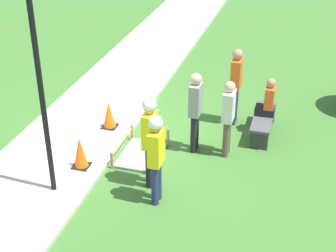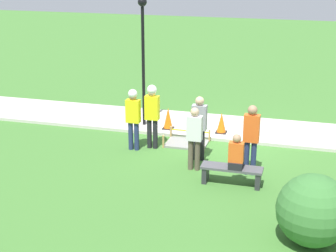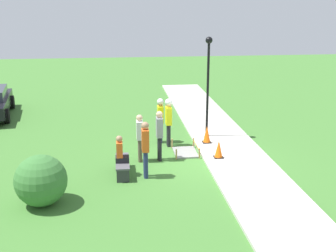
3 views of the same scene
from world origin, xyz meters
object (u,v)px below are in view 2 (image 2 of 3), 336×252
Objects in this scene: traffic_cone_far_patch at (168,118)px; person_seated_on_bench at (236,155)px; worker_assistant at (133,114)px; bystander_in_gray_shirt at (194,135)px; worker_supervisor at (152,110)px; bystander_in_white_shirt at (199,124)px; lamppost_near at (143,44)px; traffic_cone_near_patch at (221,123)px; bystander_in_orange_shirt at (251,135)px; park_bench at (232,172)px.

traffic_cone_far_patch is 4.36m from person_seated_on_bench.
worker_assistant reaches higher than bystander_in_gray_shirt.
person_seated_on_bench is 3.35m from worker_supervisor.
lamppost_near is (2.31, -2.21, 1.71)m from bystander_in_white_shirt.
traffic_cone_far_patch is 3.15m from bystander_in_gray_shirt.
traffic_cone_near_patch is at bearing -177.61° from traffic_cone_far_patch.
bystander_in_white_shirt reaches higher than bystander_in_gray_shirt.
traffic_cone_far_patch is at bearing -92.12° from worker_supervisor.
bystander_in_orange_shirt is (-2.98, 1.11, -0.09)m from worker_supervisor.
traffic_cone_far_patch is 0.37× the size of bystander_in_orange_shirt.
lamppost_near is at bearing -2.32° from traffic_cone_near_patch.
bystander_in_orange_shirt is 1.46m from bystander_in_gray_shirt.
traffic_cone_near_patch is 3.65m from person_seated_on_bench.
traffic_cone_near_patch is at bearing -74.62° from person_seated_on_bench.
bystander_in_white_shirt is at bearing -49.98° from park_bench.
worker_supervisor is (0.06, 1.52, 0.72)m from traffic_cone_far_patch.
traffic_cone_far_patch is 0.17× the size of lamppost_near.
person_seated_on_bench is 0.22× the size of lamppost_near.
bystander_in_gray_shirt is at bearing 154.97° from worker_assistant.
worker_assistant is at bearing -25.03° from bystander_in_gray_shirt.
lamppost_near is at bearing -36.51° from bystander_in_orange_shirt.
bystander_in_white_shirt reaches higher than traffic_cone_near_patch.
traffic_cone_near_patch is 0.42× the size of park_bench.
person_seated_on_bench is 1.40m from bystander_in_gray_shirt.
lamppost_near reaches higher than person_seated_on_bench.
bystander_in_orange_shirt is at bearing 166.44° from worker_assistant.
bystander_in_white_shirt is (-1.50, 0.51, -0.12)m from worker_supervisor.
bystander_in_gray_shirt is (1.46, 0.10, -0.10)m from bystander_in_orange_shirt.
bystander_in_white_shirt is (0.27, 2.10, 0.62)m from traffic_cone_near_patch.
traffic_cone_near_patch is at bearing -75.95° from park_bench.
traffic_cone_near_patch is 0.72× the size of person_seated_on_bench.
traffic_cone_near_patch is at bearing -65.77° from bystander_in_orange_shirt.
person_seated_on_bench is at bearing 72.27° from bystander_in_orange_shirt.
bystander_in_white_shirt is (1.23, -1.39, 0.22)m from person_seated_on_bench.
traffic_cone_far_patch reaches higher than traffic_cone_near_patch.
person_seated_on_bench is 0.87m from bystander_in_orange_shirt.
bystander_in_gray_shirt is at bearing 4.01° from bystander_in_orange_shirt.
lamppost_near is (3.79, -2.81, 1.68)m from bystander_in_orange_shirt.
worker_supervisor is 0.56m from worker_assistant.
park_bench is 0.83× the size of worker_assistant.
person_seated_on_bench is at bearing 127.96° from traffic_cone_far_patch.
park_bench is 0.51m from person_seated_on_bench.
bystander_in_white_shirt is (0.03, -0.70, 0.07)m from bystander_in_gray_shirt.
traffic_cone_near_patch is 2.87m from bystander_in_gray_shirt.
worker_supervisor is at bearing -35.17° from park_bench.
lamppost_near reaches higher than worker_supervisor.
park_bench is 0.88× the size of bystander_in_gray_shirt.
traffic_cone_near_patch is 0.35× the size of worker_assistant.
traffic_cone_far_patch is 2.48m from lamppost_near.
bystander_in_orange_shirt reaches higher than traffic_cone_near_patch.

